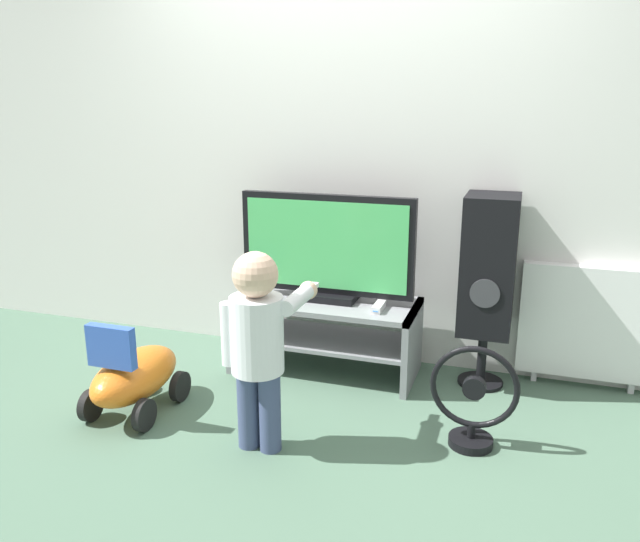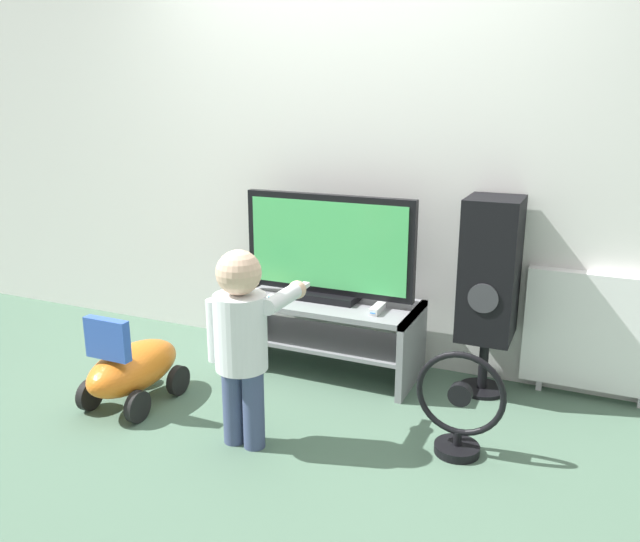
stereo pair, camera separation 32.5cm
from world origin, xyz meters
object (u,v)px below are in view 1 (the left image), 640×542
television (327,249)px  speaker_tower (488,268)px  game_console (379,307)px  remote_primary (267,301)px  floor_fan (473,402)px  child (259,335)px  ride_on_toy (134,375)px  radiator (588,323)px

television → speaker_tower: (0.88, 0.08, -0.05)m
television → game_console: 0.44m
remote_primary → floor_fan: (1.19, -0.44, -0.22)m
remote_primary → speaker_tower: bearing=11.7°
speaker_tower → floor_fan: bearing=-89.0°
floor_fan → remote_primary: bearing=159.8°
child → floor_fan: (0.91, 0.31, -0.32)m
game_console → floor_fan: 0.79m
television → child: bearing=-90.9°
remote_primary → ride_on_toy: bearing=-125.6°
remote_primary → television: bearing=29.2°
remote_primary → ride_on_toy: 0.83m
game_console → speaker_tower: 0.62m
speaker_tower → floor_fan: (0.01, -0.68, -0.45)m
remote_primary → radiator: (1.71, 0.39, -0.07)m
television → floor_fan: bearing=-34.0°
television → speaker_tower: speaker_tower is taller
television → speaker_tower: bearing=5.0°
television → radiator: 1.48m
television → speaker_tower: 0.89m
ride_on_toy → floor_fan: bearing=7.1°
floor_fan → child: bearing=-161.0°
child → radiator: 1.84m
speaker_tower → radiator: speaker_tower is taller
remote_primary → radiator: radiator is taller
floor_fan → radiator: bearing=57.7°
game_console → remote_primary: bearing=-174.0°
radiator → speaker_tower: bearing=-164.4°
remote_primary → floor_fan: 1.29m
remote_primary → floor_fan: bearing=-20.2°
speaker_tower → floor_fan: size_ratio=2.18×
television → game_console: size_ratio=6.40×
remote_primary → game_console: bearing=6.0°
floor_fan → ride_on_toy: ride_on_toy is taller
game_console → ride_on_toy: 1.32m
television → child: 0.93m
television → floor_fan: size_ratio=2.06×
game_console → speaker_tower: bearing=17.8°
remote_primary → speaker_tower: size_ratio=0.13×
game_console → child: child is taller
television → radiator: television is taller
child → floor_fan: bearing=19.0°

